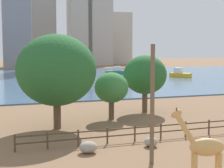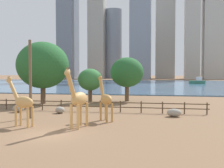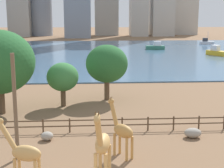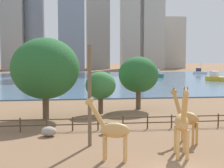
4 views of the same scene
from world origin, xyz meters
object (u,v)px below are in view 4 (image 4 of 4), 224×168
at_px(giraffe_tall, 112,130).
at_px(tree_left_large, 138,75).
at_px(boulder_by_pole, 49,131).
at_px(tree_center_broad, 45,69).
at_px(boat_sailboat, 155,75).
at_px(boulder_near_fence, 106,130).
at_px(utility_pole, 90,96).
at_px(giraffe_companion, 186,118).
at_px(boat_ferry, 200,72).
at_px(giraffe_young, 182,123).
at_px(tree_right_tall, 101,85).
at_px(boat_tug, 216,78).

relative_size(giraffe_tall, tree_left_large, 0.63).
xyz_separation_m(boulder_by_pole, tree_center_broad, (-0.75, 8.39, 5.08)).
bearing_deg(boat_sailboat, boulder_near_fence, 76.37).
height_order(utility_pole, tree_center_broad, tree_center_broad).
distance_m(giraffe_tall, boat_sailboat, 84.52).
height_order(giraffe_companion, boat_ferry, boat_ferry).
bearing_deg(tree_center_broad, giraffe_young, -57.33).
distance_m(giraffe_young, boat_sailboat, 83.06).
bearing_deg(utility_pole, giraffe_companion, -0.98).
relative_size(tree_left_large, tree_center_broad, 0.77).
xyz_separation_m(giraffe_companion, tree_right_tall, (-5.34, 14.74, 1.34)).
bearing_deg(giraffe_companion, boulder_by_pole, 34.05).
relative_size(tree_left_large, boat_sailboat, 1.20).
relative_size(utility_pole, tree_left_large, 1.14).
distance_m(boulder_by_pole, tree_left_large, 17.88).
distance_m(utility_pole, boat_tug, 71.93).
distance_m(utility_pole, boat_ferry, 105.57).
height_order(boat_ferry, boat_tug, boat_ferry).
height_order(tree_left_large, boat_tug, tree_left_large).
distance_m(tree_left_large, boat_tug, 53.42).
relative_size(giraffe_young, tree_center_broad, 0.57).
xyz_separation_m(giraffe_young, tree_left_large, (1.39, 21.03, 2.09)).
bearing_deg(boat_sailboat, boat_ferry, -136.75).
height_order(giraffe_young, tree_right_tall, tree_right_tall).
relative_size(giraffe_tall, boat_sailboat, 0.76).
distance_m(giraffe_companion, boulder_by_pole, 11.59).
distance_m(giraffe_young, tree_right_tall, 18.71).
relative_size(giraffe_companion, tree_center_broad, 0.49).
bearing_deg(tree_right_tall, boat_sailboat, 69.98).
bearing_deg(giraffe_tall, boat_sailboat, -88.97).
distance_m(giraffe_tall, boulder_by_pole, 8.92).
relative_size(giraffe_tall, tree_center_broad, 0.48).
relative_size(giraffe_companion, tree_right_tall, 0.87).
distance_m(giraffe_companion, boat_ferry, 102.53).
bearing_deg(tree_right_tall, giraffe_young, -78.37).
height_order(boulder_near_fence, tree_center_broad, tree_center_broad).
distance_m(giraffe_tall, boat_tug, 74.67).
xyz_separation_m(giraffe_tall, boat_tug, (36.46, 65.15, -0.99)).
bearing_deg(giraffe_young, giraffe_companion, 168.05).
bearing_deg(tree_right_tall, tree_center_broad, -157.21).
bearing_deg(tree_center_broad, boat_sailboat, 65.96).
bearing_deg(tree_left_large, boat_ferry, 63.17).
xyz_separation_m(boulder_near_fence, tree_right_tall, (0.57, 10.99, 2.99)).
bearing_deg(tree_center_broad, giraffe_tall, -71.72).
height_order(utility_pole, tree_left_large, utility_pole).
bearing_deg(tree_right_tall, boat_ferry, 61.06).
relative_size(utility_pole, tree_right_tall, 1.54).
height_order(utility_pole, boulder_by_pole, utility_pole).
xyz_separation_m(tree_left_large, tree_right_tall, (-5.15, -2.73, -1.09)).
bearing_deg(boat_ferry, giraffe_young, -97.44).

